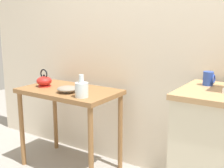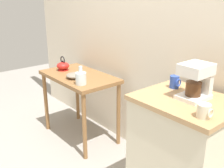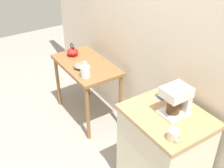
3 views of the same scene
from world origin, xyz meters
The scene contains 10 objects.
ground_plane centered at (0.00, 0.00, 0.00)m, with size 8.00×8.00×0.00m, color gray.
back_wall centered at (0.10, 0.45, 1.40)m, with size 4.40×0.10×2.80m, color beige.
wooden_table centered at (-0.69, 0.05, 0.66)m, with size 0.91×0.54×0.77m.
kitchen_counter centered at (0.74, 0.04, 0.47)m, with size 0.71×0.58×0.94m.
bowl_stoneware centered at (-0.62, -0.05, 0.80)m, with size 0.18×0.18×0.06m.
teakettle centered at (-0.97, 0.01, 0.82)m, with size 0.18×0.15×0.17m.
glass_carafe_vase centered at (-0.41, -0.10, 0.84)m, with size 0.11×0.11×0.19m.
coffee_maker centered at (0.76, 0.10, 1.08)m, with size 0.18×0.22×0.26m.
mug_small_cream centered at (0.98, -0.13, 0.98)m, with size 0.09×0.08×0.09m.
mug_blue centered at (0.54, 0.16, 0.99)m, with size 0.08×0.07×0.10m.
Camera 3 is at (2.03, -1.35, 2.39)m, focal length 45.45 mm.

